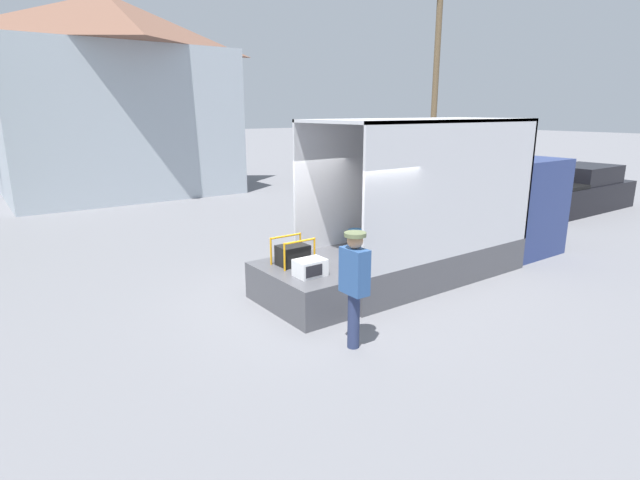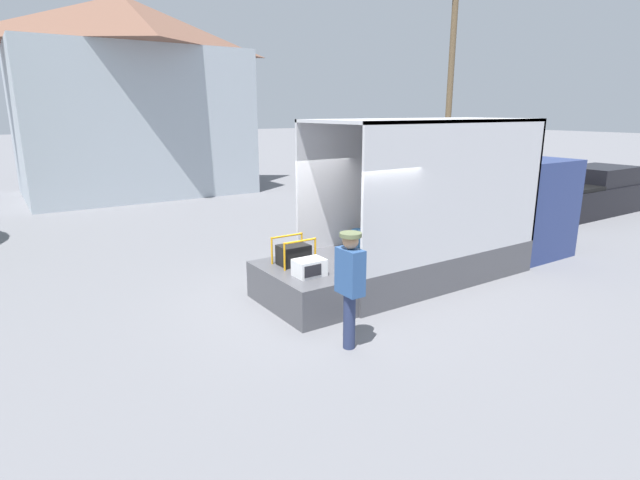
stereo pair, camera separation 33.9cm
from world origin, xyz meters
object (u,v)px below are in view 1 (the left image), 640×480
(pickup_truck_black, at_px, (573,192))
(utility_pole, at_px, (435,83))
(portable_generator, at_px, (294,254))
(box_truck, at_px, (467,220))
(worker_person, at_px, (354,278))
(microwave, at_px, (310,268))

(pickup_truck_black, bearing_deg, utility_pole, 79.80)
(portable_generator, xyz_separation_m, pickup_truck_black, (12.58, 1.41, -0.23))
(box_truck, height_order, worker_person, box_truck)
(microwave, height_order, worker_person, worker_person)
(microwave, xyz_separation_m, worker_person, (-0.22, -1.43, 0.26))
(worker_person, bearing_deg, portable_generator, 80.70)
(box_truck, relative_size, utility_pole, 0.74)
(box_truck, xyz_separation_m, pickup_truck_black, (8.09, 1.76, -0.35))
(microwave, relative_size, utility_pole, 0.06)
(box_truck, distance_m, worker_person, 5.17)
(box_truck, bearing_deg, utility_pole, 45.19)
(microwave, distance_m, utility_pole, 17.68)
(utility_pole, bearing_deg, portable_generator, -146.64)
(box_truck, xyz_separation_m, portable_generator, (-4.49, 0.35, -0.12))
(worker_person, xyz_separation_m, utility_pole, (14.33, 11.35, 3.60))
(microwave, distance_m, worker_person, 1.47)
(box_truck, distance_m, portable_generator, 4.51)
(portable_generator, bearing_deg, pickup_truck_black, 6.39)
(box_truck, height_order, utility_pole, utility_pole)
(portable_generator, relative_size, pickup_truck_black, 0.12)
(microwave, relative_size, pickup_truck_black, 0.09)
(box_truck, distance_m, microwave, 4.64)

